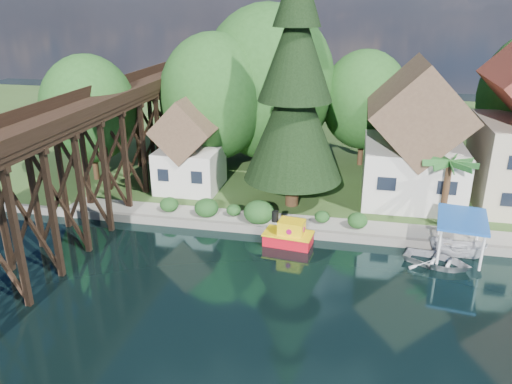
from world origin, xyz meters
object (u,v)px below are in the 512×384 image
tugboat (289,235)px  boat_canopy (459,241)px  shed (189,150)px  house_left (415,142)px  conifer (295,91)px  palm_tree (450,165)px  boat_white_a (438,259)px  trestle_bridge (71,163)px

tugboat → boat_canopy: (10.87, 0.43, 0.48)m
shed → tugboat: 12.66m
house_left → conifer: conifer is taller
conifer → boat_canopy: conifer is taller
palm_tree → boat_canopy: (0.53, -3.84, -3.79)m
boat_white_a → boat_canopy: boat_canopy is taller
palm_tree → boat_white_a: size_ratio=1.25×
palm_tree → tugboat: (-10.34, -4.26, -4.26)m
boat_white_a → boat_canopy: size_ratio=0.87×
boat_canopy → boat_white_a: bearing=-135.2°
shed → palm_tree: shed is taller
palm_tree → boat_canopy: bearing=-82.2°
house_left → palm_tree: bearing=-69.4°
trestle_bridge → palm_tree: size_ratio=8.62×
tugboat → boat_canopy: bearing=2.3°
boat_white_a → shed: bearing=84.6°
trestle_bridge → boat_white_a: 24.52m
shed → boat_white_a: size_ratio=1.92×
house_left → palm_tree: size_ratio=2.15×
conifer → boat_canopy: 15.07m
shed → boat_canopy: 21.83m
tugboat → palm_tree: bearing=22.4°
palm_tree → boat_white_a: palm_tree is taller
trestle_bridge → shed: trestle_bridge is taller
house_left → conifer: (-9.08, -3.43, 4.20)m
shed → conifer: bearing=-12.2°
boat_canopy → tugboat: bearing=-177.7°
palm_tree → shed: bearing=170.1°
conifer → palm_tree: (10.95, -1.55, -4.37)m
boat_white_a → conifer: bearing=75.3°
shed → palm_tree: (19.87, -3.48, 1.15)m
house_left → shed: bearing=-175.2°
palm_tree → boat_white_a: 6.97m
house_left → boat_canopy: (2.39, -8.81, -3.95)m
house_left → trestle_bridge: bearing=-154.8°
trestle_bridge → tugboat: trestle_bridge is taller
palm_tree → tugboat: bearing=-157.6°
shed → tugboat: (9.52, -7.74, -3.12)m
tugboat → boat_canopy: 10.89m
boat_canopy → palm_tree: bearing=97.8°
palm_tree → trestle_bridge: bearing=-166.8°
house_left → conifer: size_ratio=0.60×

